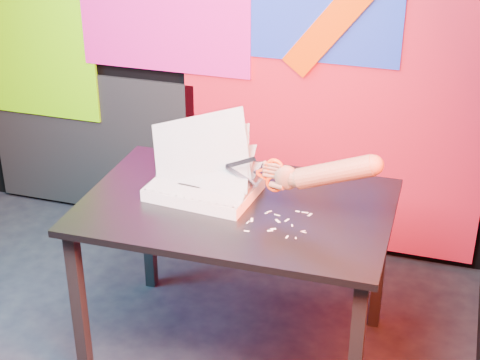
% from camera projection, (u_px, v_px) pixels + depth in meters
% --- Properties ---
extents(room, '(3.01, 3.01, 2.71)m').
position_uv_depth(room, '(60.00, 92.00, 2.45)').
color(room, black).
rests_on(room, ground).
extents(backdrop, '(2.88, 0.05, 2.08)m').
position_uv_depth(backdrop, '(222.00, 74.00, 3.86)').
color(backdrop, red).
rests_on(backdrop, ground).
extents(work_table, '(1.28, 0.86, 0.75)m').
position_uv_depth(work_table, '(237.00, 221.00, 3.05)').
color(work_table, black).
rests_on(work_table, ground).
extents(printout_stack, '(0.50, 0.35, 0.39)m').
position_uv_depth(printout_stack, '(204.00, 187.00, 3.07)').
color(printout_stack, white).
rests_on(printout_stack, work_table).
extents(scissors, '(0.25, 0.03, 0.15)m').
position_uv_depth(scissors, '(270.00, 175.00, 2.90)').
color(scissors, '#8E95AB').
rests_on(scissors, printout_stack).
extents(hand_forearm, '(0.46, 0.11, 0.21)m').
position_uv_depth(hand_forearm, '(327.00, 173.00, 2.80)').
color(hand_forearm, brown).
rests_on(hand_forearm, work_table).
extents(paper_clippings, '(0.24, 0.22, 0.00)m').
position_uv_depth(paper_clippings, '(280.00, 222.00, 2.87)').
color(paper_clippings, silver).
rests_on(paper_clippings, work_table).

